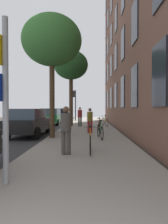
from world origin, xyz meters
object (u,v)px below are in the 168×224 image
object	(u,v)px
tree_near	(52,41)
car_1	(29,122)
sign_post	(4,91)
car_3	(63,114)
traffic_light	(75,100)
bicycle_2	(99,125)
pedestrian_0	(66,127)
bicycle_0	(90,142)
bicycle_3	(105,122)
pedestrian_2	(80,115)
car_2	(51,116)
bicycle_1	(100,131)
tree_far	(71,66)
pedestrian_1	(90,119)

from	to	relation	value
tree_near	car_1	distance (m)	4.81
sign_post	car_3	bearing A→B (deg)	94.42
traffic_light	bicycle_2	distance (m)	11.64
traffic_light	pedestrian_0	distance (m)	18.78
bicycle_0	bicycle_3	size ratio (longest dim) A/B	0.99
bicycle_0	sign_post	bearing A→B (deg)	-119.01
pedestrian_2	car_2	world-z (taller)	pedestrian_2
bicycle_1	pedestrian_0	bearing A→B (deg)	-109.91
traffic_light	car_2	bearing A→B (deg)	-111.87
sign_post	pedestrian_2	world-z (taller)	sign_post
bicycle_1	bicycle_3	distance (m)	7.08
sign_post	tree_far	world-z (taller)	tree_far
tree_far	bicycle_3	world-z (taller)	tree_far
sign_post	tree_near	bearing A→B (deg)	92.11
traffic_light	car_3	bearing A→B (deg)	118.35
tree_far	car_1	xyz separation A→B (m)	(-1.99, -5.67, -4.46)
sign_post	pedestrian_2	size ratio (longest dim) A/B	2.07
bicycle_0	bicycle_1	distance (m)	3.28
sign_post	pedestrian_0	size ratio (longest dim) A/B	2.11
tree_near	bicycle_2	bearing A→B (deg)	52.54
tree_near	pedestrian_0	xyz separation A→B (m)	(1.19, -4.06, -4.14)
sign_post	pedestrian_0	distance (m)	3.05
tree_far	bicycle_0	bearing A→B (deg)	-81.40
car_3	tree_near	bearing A→B (deg)	-84.72
sign_post	bicycle_1	bearing A→B (deg)	70.48
bicycle_1	bicycle_3	world-z (taller)	bicycle_1
tree_far	bicycle_2	xyz separation A→B (m)	(2.27, -3.54, -4.83)
car_1	traffic_light	bearing A→B (deg)	82.44
bicycle_1	sign_post	bearing A→B (deg)	-109.52
car_3	bicycle_1	bearing A→B (deg)	-77.20
pedestrian_0	car_1	xyz separation A→B (m)	(-2.79, 5.40, -0.19)
bicycle_0	pedestrian_0	xyz separation A→B (m)	(-0.81, -0.42, 0.55)
bicycle_0	traffic_light	bearing A→B (deg)	95.74
tree_far	bicycle_0	xyz separation A→B (m)	(1.61, -10.65, -4.82)
tree_far	traffic_light	bearing A→B (deg)	91.70
tree_far	pedestrian_1	bearing A→B (deg)	-72.09
bicycle_1	pedestrian_0	size ratio (longest dim) A/B	1.09
car_3	bicycle_0	bearing A→B (deg)	-80.40
bicycle_3	car_1	xyz separation A→B (m)	(-4.87, -5.30, 0.34)
tree_near	tree_far	bearing A→B (deg)	86.85
sign_post	tree_far	bearing A→B (deg)	89.43
sign_post	bicycle_3	xyz separation A→B (m)	(3.02, 13.43, -1.51)
tree_far	sign_post	bearing A→B (deg)	-90.57
sign_post	bicycle_2	world-z (taller)	sign_post
pedestrian_1	tree_far	bearing A→B (deg)	107.91
sign_post	pedestrian_1	xyz separation A→B (m)	(1.75, 8.80, -1.01)
traffic_light	pedestrian_0	size ratio (longest dim) A/B	2.33
bicycle_2	pedestrian_1	xyz separation A→B (m)	(-0.66, -1.46, 0.53)
traffic_light	car_1	distance (m)	13.52
bicycle_3	car_2	world-z (taller)	car_2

